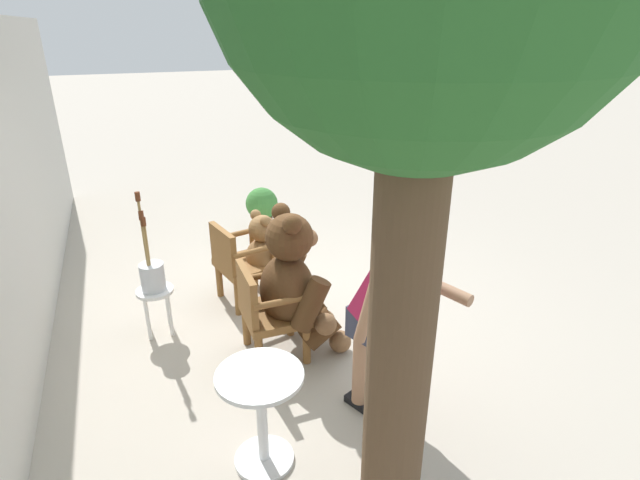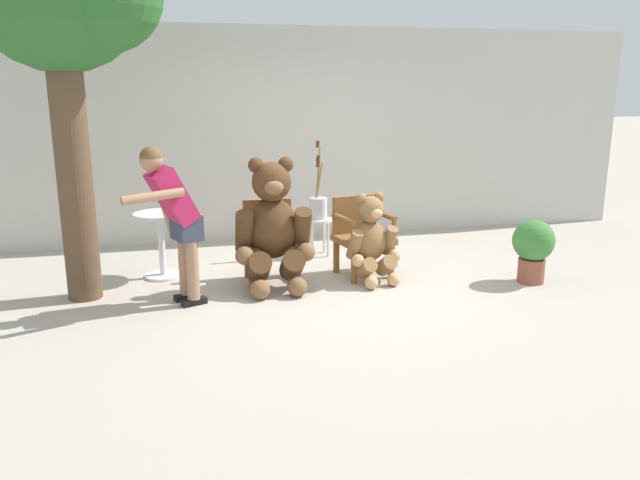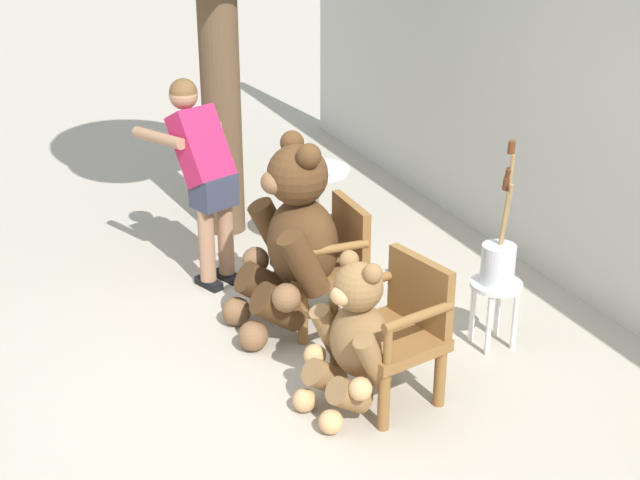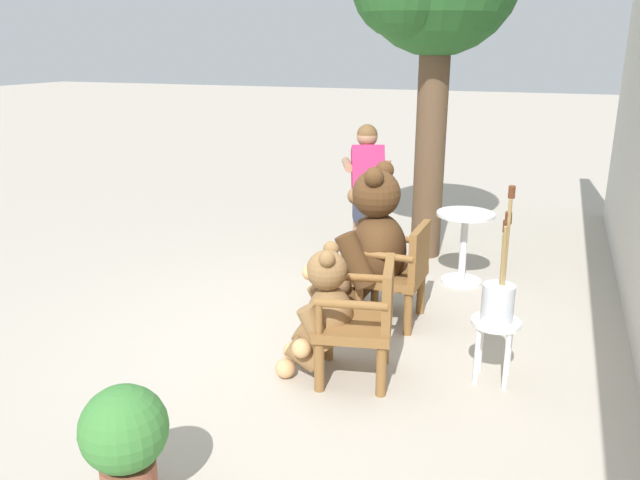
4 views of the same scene
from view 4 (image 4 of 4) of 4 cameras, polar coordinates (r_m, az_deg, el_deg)
ground_plane at (r=5.14m, az=0.35°, el=-8.83°), size 60.00×60.00×0.00m
wooden_chair_left at (r=5.29m, az=7.21°, el=-2.77°), size 0.57×0.53×0.86m
wooden_chair_right at (r=4.37m, az=3.95°, el=-7.07°), size 0.66×0.63×0.86m
teddy_bear_large at (r=5.29m, az=4.62°, el=-0.39°), size 0.81×0.76×1.35m
teddy_bear_small at (r=4.43m, az=0.24°, el=-6.56°), size 0.60×0.60×0.96m
person_visitor at (r=6.21m, az=4.38°, el=4.65°), size 0.72×0.67×1.53m
white_stool at (r=4.53m, az=15.70°, el=-8.28°), size 0.34×0.34×0.46m
brush_bucket at (r=4.42m, az=16.01°, el=-5.03°), size 0.22×0.22×0.95m
round_side_table at (r=6.29m, az=13.02°, el=0.05°), size 0.56×0.56×0.72m
potted_plant at (r=3.39m, az=-17.39°, el=-17.05°), size 0.44×0.44×0.68m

